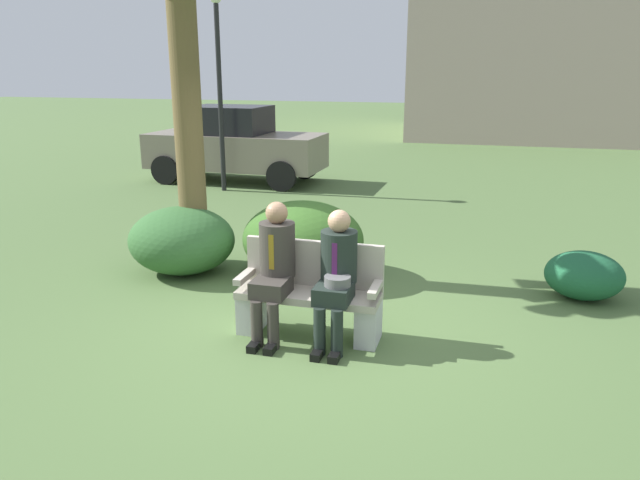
# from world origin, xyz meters

# --- Properties ---
(ground_plane) EXTENTS (80.00, 80.00, 0.00)m
(ground_plane) POSITION_xyz_m (0.00, 0.00, 0.00)
(ground_plane) COLOR #4F6B3A
(park_bench) EXTENTS (1.36, 0.44, 0.90)m
(park_bench) POSITION_xyz_m (-0.03, -0.07, 0.40)
(park_bench) COLOR #B7AD9E
(park_bench) RESTS_ON ground
(seated_man_left) EXTENTS (0.34, 0.72, 1.30)m
(seated_man_left) POSITION_xyz_m (-0.35, -0.19, 0.73)
(seated_man_left) COLOR #38332D
(seated_man_left) RESTS_ON ground
(seated_man_right) EXTENTS (0.34, 0.72, 1.26)m
(seated_man_right) POSITION_xyz_m (0.26, -0.20, 0.70)
(seated_man_right) COLOR #1E2823
(seated_man_right) RESTS_ON ground
(shrub_near_bench) EXTENTS (1.34, 1.23, 0.84)m
(shrub_near_bench) POSITION_xyz_m (-2.10, 1.25, 0.42)
(shrub_near_bench) COLOR #33622F
(shrub_near_bench) RESTS_ON ground
(shrub_mid_lawn) EXTENTS (0.85, 0.78, 0.53)m
(shrub_mid_lawn) POSITION_xyz_m (2.65, 1.65, 0.27)
(shrub_mid_lawn) COLOR #1E5A36
(shrub_mid_lawn) RESTS_ON ground
(shrub_far_lawn) EXTENTS (1.50, 1.37, 0.94)m
(shrub_far_lawn) POSITION_xyz_m (-0.60, 1.53, 0.47)
(shrub_far_lawn) COLOR #355E22
(shrub_far_lawn) RESTS_ON ground
(parked_car_near) EXTENTS (3.93, 1.77, 1.68)m
(parked_car_near) POSITION_xyz_m (-3.97, 7.28, 0.84)
(parked_car_near) COLOR slate
(parked_car_near) RESTS_ON ground
(street_lamp) EXTENTS (0.24, 0.24, 3.93)m
(street_lamp) POSITION_xyz_m (-3.80, 6.25, 2.38)
(street_lamp) COLOR black
(street_lamp) RESTS_ON ground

